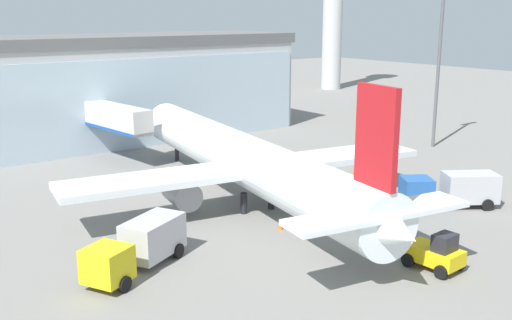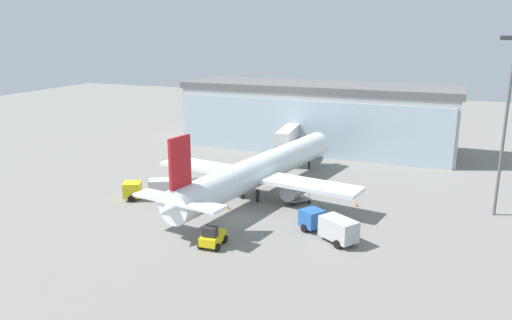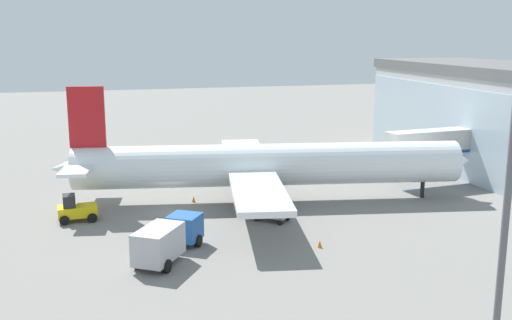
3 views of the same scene
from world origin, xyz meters
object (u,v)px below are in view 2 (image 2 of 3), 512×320
(airplane, at_px, (259,171))
(fuel_truck, at_px, (330,225))
(baggage_cart, at_px, (299,199))
(safety_cone_wingtip, at_px, (356,204))
(apron_light_mast, at_px, (507,114))
(safety_cone_nose, at_px, (228,207))
(jet_bridge, at_px, (290,135))
(catering_truck, at_px, (154,188))
(pushback_tug, at_px, (212,237))

(airplane, height_order, fuel_truck, airplane)
(baggage_cart, distance_m, safety_cone_wingtip, 7.30)
(apron_light_mast, xyz_separation_m, safety_cone_wingtip, (-16.01, -3.05, -12.02))
(safety_cone_nose, bearing_deg, jet_bridge, 91.05)
(catering_truck, height_order, safety_cone_wingtip, catering_truck)
(safety_cone_wingtip, bearing_deg, safety_cone_nose, -154.67)
(safety_cone_wingtip, bearing_deg, fuel_truck, -94.48)
(airplane, distance_m, fuel_truck, 16.19)
(catering_truck, distance_m, pushback_tug, 17.32)
(apron_light_mast, relative_size, pushback_tug, 6.38)
(apron_light_mast, bearing_deg, baggage_cart, -168.81)
(safety_cone_nose, distance_m, safety_cone_wingtip, 16.19)
(apron_light_mast, xyz_separation_m, airplane, (-29.04, -3.67, -8.80))
(fuel_truck, distance_m, baggage_cart, 11.49)
(jet_bridge, xyz_separation_m, fuel_truck, (14.25, -30.48, -2.86))
(apron_light_mast, height_order, baggage_cart, apron_light_mast)
(catering_truck, bearing_deg, jet_bridge, -137.49)
(fuel_truck, bearing_deg, baggage_cart, -23.18)
(catering_truck, xyz_separation_m, fuel_truck, (24.46, -4.23, 0.00))
(apron_light_mast, xyz_separation_m, baggage_cart, (-23.14, -4.58, -11.79))
(apron_light_mast, relative_size, airplane, 0.53)
(jet_bridge, height_order, safety_cone_wingtip, jet_bridge)
(apron_light_mast, bearing_deg, airplane, -172.80)
(catering_truck, xyz_separation_m, baggage_cart, (18.20, 5.36, -0.97))
(fuel_truck, distance_m, safety_cone_nose, 14.44)
(apron_light_mast, distance_m, catering_truck, 43.87)
(safety_cone_nose, xyz_separation_m, safety_cone_wingtip, (14.64, 6.93, 0.00))
(baggage_cart, relative_size, safety_cone_wingtip, 5.67)
(apron_light_mast, distance_m, fuel_truck, 24.55)
(jet_bridge, relative_size, airplane, 0.31)
(airplane, relative_size, fuel_truck, 5.40)
(pushback_tug, height_order, safety_cone_nose, pushback_tug)
(catering_truck, bearing_deg, airplane, -179.22)
(catering_truck, height_order, safety_cone_nose, catering_truck)
(airplane, height_order, catering_truck, airplane)
(apron_light_mast, xyz_separation_m, pushback_tug, (-27.63, -20.51, -11.32))
(jet_bridge, xyz_separation_m, airplane, (2.08, -19.98, -0.82))
(jet_bridge, bearing_deg, safety_cone_nose, 175.70)
(jet_bridge, distance_m, airplane, 20.11)
(catering_truck, bearing_deg, safety_cone_nose, 153.53)
(airplane, xyz_separation_m, catering_truck, (-12.29, -6.27, -2.03))
(catering_truck, height_order, fuel_truck, same)
(fuel_truck, height_order, pushback_tug, fuel_truck)
(catering_truck, xyz_separation_m, pushback_tug, (13.70, -10.57, -0.49))
(airplane, bearing_deg, pushback_tug, -164.99)
(apron_light_mast, bearing_deg, pushback_tug, -143.41)
(apron_light_mast, height_order, safety_cone_wingtip, apron_light_mast)
(catering_truck, bearing_deg, fuel_truck, 143.96)
(pushback_tug, bearing_deg, baggage_cart, -18.85)
(jet_bridge, distance_m, catering_truck, 28.31)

